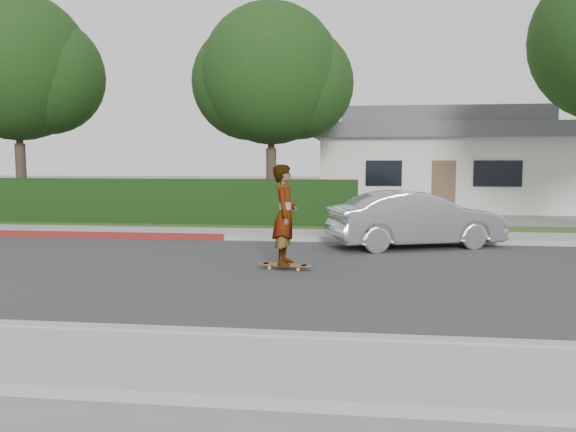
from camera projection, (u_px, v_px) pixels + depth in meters
name	position (u px, v px, depth m)	size (l,w,h in m)	color
ground	(126.00, 269.00, 10.95)	(120.00, 120.00, 0.00)	slate
road	(126.00, 269.00, 10.95)	(60.00, 8.00, 0.01)	#2D2D30
curb_far	(188.00, 237.00, 14.99)	(60.00, 0.20, 0.15)	#9E9E99
curb_red_section	(14.00, 234.00, 15.60)	(12.00, 0.21, 0.15)	maroon
sidewalk_far	(198.00, 233.00, 15.88)	(60.00, 1.60, 0.12)	gray
planting_strip	(212.00, 227.00, 17.47)	(60.00, 1.60, 0.10)	#2D4C1E
hedge	(127.00, 202.00, 18.35)	(15.00, 1.00, 1.50)	black
tree_left	(19.00, 71.00, 19.92)	(5.99, 5.21, 8.00)	#33261C
tree_center	(271.00, 79.00, 19.35)	(5.66, 4.84, 7.44)	#33261C
house	(435.00, 160.00, 25.56)	(10.60, 8.60, 4.30)	beige
skateboard	(285.00, 265.00, 10.87)	(1.08, 0.35, 0.10)	gold
skateboarder	(285.00, 215.00, 10.77)	(0.70, 0.46, 1.93)	white
car_silver	(415.00, 219.00, 13.59)	(1.46, 4.18, 1.38)	#B1B4B8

